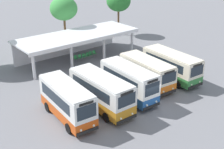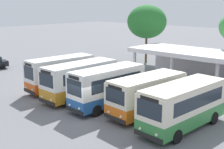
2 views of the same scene
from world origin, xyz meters
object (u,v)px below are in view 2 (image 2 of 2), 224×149
object	(u,v)px
city_bus_nearest_orange	(61,72)
waiting_chair_fourth_seat	(208,81)
city_bus_middle_cream	(107,86)
city_bus_fourth_amber	(147,93)
city_bus_fifth_blue	(183,104)
waiting_chair_second_from_end	(197,79)
waiting_chair_middle_seat	(203,80)
waiting_chair_far_end_seat	(220,83)
city_bus_second_in_row	(80,79)
waiting_chair_fifth_seat	(214,82)
waiting_chair_end_by_column	(192,78)

from	to	relation	value
city_bus_nearest_orange	waiting_chair_fourth_seat	xyz separation A→B (m)	(9.97, 11.24, -1.29)
city_bus_middle_cream	city_bus_fourth_amber	distance (m)	3.50
city_bus_fifth_blue	waiting_chair_second_from_end	size ratio (longest dim) A/B	8.67
waiting_chair_second_from_end	waiting_chair_fourth_seat	distance (m)	1.22
waiting_chair_second_from_end	waiting_chair_middle_seat	bearing A→B (deg)	-1.79
city_bus_nearest_orange	city_bus_fifth_blue	world-z (taller)	city_bus_nearest_orange
city_bus_fourth_amber	waiting_chair_fourth_seat	distance (m)	10.93
city_bus_nearest_orange	waiting_chair_far_end_seat	xyz separation A→B (m)	(11.19, 11.37, -1.29)
city_bus_second_in_row	city_bus_fourth_amber	size ratio (longest dim) A/B	1.05
city_bus_nearest_orange	city_bus_middle_cream	xyz separation A→B (m)	(6.78, -0.49, 0.01)
waiting_chair_second_from_end	waiting_chair_middle_seat	distance (m)	0.61
city_bus_nearest_orange	city_bus_fourth_amber	size ratio (longest dim) A/B	1.01
city_bus_fifth_blue	city_bus_nearest_orange	bearing A→B (deg)	179.32
city_bus_second_in_row	city_bus_fourth_amber	world-z (taller)	city_bus_second_in_row
city_bus_fifth_blue	waiting_chair_fifth_seat	bearing A→B (deg)	104.47
waiting_chair_fifth_seat	waiting_chair_middle_seat	bearing A→B (deg)	-173.04
city_bus_fifth_blue	waiting_chair_far_end_seat	size ratio (longest dim) A/B	8.67
waiting_chair_fifth_seat	waiting_chair_second_from_end	bearing A→B (deg)	-175.94
city_bus_middle_cream	waiting_chair_second_from_end	distance (m)	11.96
city_bus_middle_cream	city_bus_fourth_amber	bearing A→B (deg)	14.37
city_bus_second_in_row	city_bus_fifth_blue	size ratio (longest dim) A/B	0.99
city_bus_nearest_orange	city_bus_fourth_amber	distance (m)	10.18
city_bus_fifth_blue	city_bus_middle_cream	bearing A→B (deg)	-177.21
waiting_chair_fourth_seat	waiting_chair_second_from_end	bearing A→B (deg)	-179.80
city_bus_nearest_orange	waiting_chair_end_by_column	distance (m)	13.99
waiting_chair_fourth_seat	waiting_chair_fifth_seat	size ratio (longest dim) A/B	1.00
city_bus_fourth_amber	waiting_chair_second_from_end	xyz separation A→B (m)	(-1.41, 10.86, -1.15)
waiting_chair_far_end_seat	waiting_chair_fifth_seat	bearing A→B (deg)	-179.67
waiting_chair_end_by_column	waiting_chair_second_from_end	bearing A→B (deg)	-6.74
city_bus_nearest_orange	waiting_chair_far_end_seat	world-z (taller)	city_bus_nearest_orange
city_bus_nearest_orange	city_bus_second_in_row	size ratio (longest dim) A/B	0.96
city_bus_fifth_blue	waiting_chair_fourth_seat	xyz separation A→B (m)	(-3.58, 11.40, -1.21)
waiting_chair_end_by_column	waiting_chair_second_from_end	distance (m)	0.61
city_bus_fourth_amber	city_bus_fifth_blue	bearing A→B (deg)	-9.01
city_bus_nearest_orange	waiting_chair_fourth_seat	world-z (taller)	city_bus_nearest_orange
city_bus_middle_cream	waiting_chair_fourth_seat	xyz separation A→B (m)	(3.19, 11.73, -1.30)
city_bus_nearest_orange	city_bus_fourth_amber	xyz separation A→B (m)	(10.17, 0.38, -0.13)
city_bus_second_in_row	waiting_chair_fifth_seat	xyz separation A→B (m)	(7.19, 11.82, -1.27)
waiting_chair_second_from_end	waiting_chair_fifth_seat	distance (m)	1.83
waiting_chair_fourth_seat	waiting_chair_fifth_seat	xyz separation A→B (m)	(0.61, 0.13, 0.00)
city_bus_fourth_amber	city_bus_nearest_orange	bearing A→B (deg)	-177.88
waiting_chair_far_end_seat	waiting_chair_second_from_end	bearing A→B (deg)	-176.87
city_bus_nearest_orange	city_bus_fourth_amber	bearing A→B (deg)	2.12
city_bus_second_in_row	waiting_chair_middle_seat	xyz separation A→B (m)	(5.97, 11.67, -1.27)
city_bus_fourth_amber	waiting_chair_end_by_column	size ratio (longest dim) A/B	8.17
city_bus_fourth_amber	waiting_chair_end_by_column	distance (m)	11.18
waiting_chair_far_end_seat	waiting_chair_middle_seat	bearing A→B (deg)	-175.24
waiting_chair_far_end_seat	waiting_chair_end_by_column	bearing A→B (deg)	-178.85
city_bus_fifth_blue	waiting_chair_fourth_seat	world-z (taller)	city_bus_fifth_blue
waiting_chair_middle_seat	waiting_chair_fifth_seat	size ratio (longest dim) A/B	1.00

